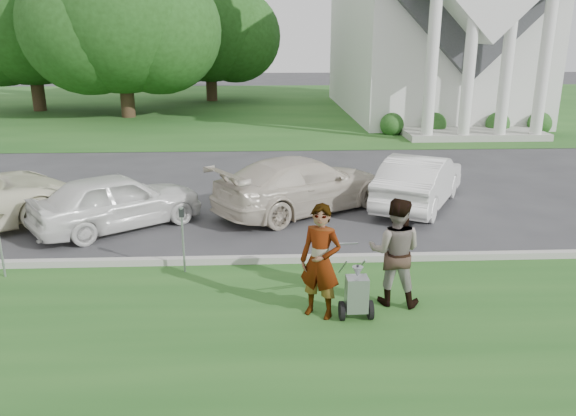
{
  "coord_description": "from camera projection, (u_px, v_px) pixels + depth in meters",
  "views": [
    {
      "loc": [
        -0.51,
        -10.02,
        4.45
      ],
      "look_at": [
        -0.05,
        0.0,
        1.34
      ],
      "focal_mm": 35.0,
      "sensor_mm": 36.0,
      "label": 1
    }
  ],
  "objects": [
    {
      "name": "car_d",
      "position": [
        419.0,
        181.0,
        15.05
      ],
      "size": [
        3.36,
        4.44,
        1.4
      ],
      "primitive_type": "imported",
      "rotation": [
        0.0,
        0.0,
        2.63
      ],
      "color": "silver",
      "rests_on": "ground"
    },
    {
      "name": "person_left",
      "position": [
        320.0,
        262.0,
        9.0
      ],
      "size": [
        0.83,
        0.73,
        1.9
      ],
      "primitive_type": "imported",
      "rotation": [
        0.0,
        0.0,
        -0.51
      ],
      "color": "#999999",
      "rests_on": "ground"
    },
    {
      "name": "church",
      "position": [
        429.0,
        7.0,
        31.59
      ],
      "size": [
        9.19,
        19.0,
        24.1
      ],
      "color": "white",
      "rests_on": "ground"
    },
    {
      "name": "car_b",
      "position": [
        117.0,
        201.0,
        13.3
      ],
      "size": [
        4.17,
        3.61,
        1.36
      ],
      "primitive_type": "imported",
      "rotation": [
        0.0,
        0.0,
        2.19
      ],
      "color": "white",
      "rests_on": "ground"
    },
    {
      "name": "tree_far",
      "position": [
        27.0,
        12.0,
        32.44
      ],
      "size": [
        11.64,
        9.2,
        10.73
      ],
      "color": "#332316",
      "rests_on": "ground"
    },
    {
      "name": "ground",
      "position": [
        290.0,
        274.0,
        10.9
      ],
      "size": [
        120.0,
        120.0,
        0.0
      ],
      "primitive_type": "plane",
      "color": "#333335",
      "rests_on": "ground"
    },
    {
      "name": "striping_cart",
      "position": [
        356.0,
        295.0,
        9.05
      ],
      "size": [
        0.55,
        1.08,
        1.0
      ],
      "rotation": [
        0.0,
        0.0,
        0.02
      ],
      "color": "black",
      "rests_on": "ground"
    },
    {
      "name": "curb",
      "position": [
        289.0,
        259.0,
        11.4
      ],
      "size": [
        80.0,
        0.18,
        0.15
      ],
      "primitive_type": "cube",
      "color": "#9E9E93",
      "rests_on": "ground"
    },
    {
      "name": "tree_left",
      "position": [
        121.0,
        22.0,
        30.01
      ],
      "size": [
        10.63,
        8.4,
        9.71
      ],
      "color": "#332316",
      "rests_on": "ground"
    },
    {
      "name": "grass_strip",
      "position": [
        301.0,
        359.0,
        8.03
      ],
      "size": [
        80.0,
        7.0,
        0.01
      ],
      "primitive_type": "cube",
      "color": "#1E4D1A",
      "rests_on": "ground"
    },
    {
      "name": "tree_back",
      "position": [
        209.0,
        30.0,
        37.94
      ],
      "size": [
        9.61,
        7.6,
        8.89
      ],
      "color": "#332316",
      "rests_on": "ground"
    },
    {
      "name": "church_lawn",
      "position": [
        270.0,
        106.0,
        36.66
      ],
      "size": [
        80.0,
        30.0,
        0.01
      ],
      "primitive_type": "cube",
      "color": "#1E4D1A",
      "rests_on": "ground"
    },
    {
      "name": "person_right",
      "position": [
        395.0,
        253.0,
        9.44
      ],
      "size": [
        1.07,
        0.94,
        1.87
      ],
      "primitive_type": "imported",
      "rotation": [
        0.0,
        0.0,
        2.85
      ],
      "color": "#999999",
      "rests_on": "ground"
    },
    {
      "name": "car_c",
      "position": [
        303.0,
        184.0,
        14.6
      ],
      "size": [
        5.2,
        4.39,
        1.43
      ],
      "primitive_type": "imported",
      "rotation": [
        0.0,
        0.0,
        2.16
      ],
      "color": "beige",
      "rests_on": "ground"
    },
    {
      "name": "parking_meter_near",
      "position": [
        183.0,
        232.0,
        10.72
      ],
      "size": [
        0.1,
        0.09,
        1.33
      ],
      "color": "#979BA0",
      "rests_on": "ground"
    }
  ]
}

